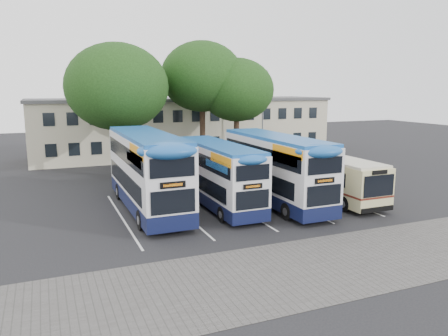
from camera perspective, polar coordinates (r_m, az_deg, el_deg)
name	(u,v)px	position (r m, az deg, el deg)	size (l,w,h in m)	color
ground	(333,221)	(25.21, 13.99, -6.70)	(120.00, 120.00, 0.00)	black
paving_strip	(365,258)	(20.34, 17.89, -11.09)	(40.00, 6.00, 0.01)	#595654
bay_lines	(235,206)	(27.52, 1.40, -4.93)	(14.12, 11.00, 0.01)	silver
depot_building	(185,126)	(48.64, -5.13, 5.51)	(32.40, 8.40, 6.20)	beige
lamp_post	(263,110)	(44.33, 5.11, 7.53)	(0.25, 1.05, 9.06)	gray
tree_left	(117,87)	(36.69, -13.79, 10.25)	(8.25, 8.25, 10.88)	black
tree_mid	(202,77)	(40.44, -2.88, 11.82)	(7.49, 7.49, 11.49)	black
tree_right	(237,90)	(40.40, 1.67, 10.14)	(6.77, 6.77, 9.99)	black
bus_dd_left	(147,168)	(26.49, -10.05, -0.01)	(2.71, 11.17, 4.66)	#0F1539
bus_dd_mid	(218,172)	(26.85, -0.75, -0.55)	(2.30, 9.49, 3.95)	#0F1539
bus_dd_right	(275,166)	(27.74, 6.69, 0.21)	(2.54, 10.47, 4.36)	#0F1539
bus_single	(327,174)	(30.01, 13.33, -0.74)	(2.45, 9.62, 2.87)	beige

